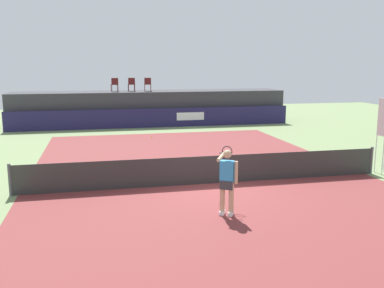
% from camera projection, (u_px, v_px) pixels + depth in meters
% --- Properties ---
extents(ground_plane, '(48.00, 48.00, 0.00)m').
position_uv_depth(ground_plane, '(189.00, 164.00, 17.33)').
color(ground_plane, '#6B7F51').
extents(court_inner, '(12.00, 22.00, 0.00)m').
position_uv_depth(court_inner, '(207.00, 184.00, 14.45)').
color(court_inner, maroon).
rests_on(court_inner, ground).
extents(sponsor_wall, '(18.00, 0.22, 1.20)m').
position_uv_depth(sponsor_wall, '(154.00, 118.00, 27.29)').
color(sponsor_wall, '#231E4C').
rests_on(sponsor_wall, ground).
extents(spectator_platform, '(18.00, 2.80, 2.20)m').
position_uv_depth(spectator_platform, '(150.00, 107.00, 28.93)').
color(spectator_platform, '#38383D').
rests_on(spectator_platform, ground).
extents(spectator_chair_far_left, '(0.48, 0.48, 0.89)m').
position_uv_depth(spectator_chair_far_left, '(115.00, 84.00, 28.01)').
color(spectator_chair_far_left, '#561919').
rests_on(spectator_chair_far_left, spectator_platform).
extents(spectator_chair_left, '(0.44, 0.44, 0.89)m').
position_uv_depth(spectator_chair_left, '(131.00, 84.00, 28.28)').
color(spectator_chair_left, '#561919').
rests_on(spectator_chair_left, spectator_platform).
extents(spectator_chair_center, '(0.48, 0.48, 0.89)m').
position_uv_depth(spectator_chair_center, '(148.00, 84.00, 28.42)').
color(spectator_chair_center, '#561919').
rests_on(spectator_chair_center, spectator_platform).
extents(umpire_chair, '(0.46, 0.46, 2.76)m').
position_uv_depth(umpire_chair, '(383.00, 131.00, 15.57)').
color(umpire_chair, white).
rests_on(umpire_chair, ground).
extents(tennis_net, '(12.40, 0.02, 0.95)m').
position_uv_depth(tennis_net, '(207.00, 170.00, 14.36)').
color(tennis_net, '#2D2D2D').
rests_on(tennis_net, ground).
extents(net_post_near, '(0.10, 0.10, 1.00)m').
position_uv_depth(net_post_near, '(10.00, 180.00, 13.03)').
color(net_post_near, '#4C4C51').
rests_on(net_post_near, ground).
extents(net_post_far, '(0.10, 0.10, 1.00)m').
position_uv_depth(net_post_far, '(371.00, 160.00, 15.68)').
color(net_post_far, '#4C4C51').
rests_on(net_post_far, ground).
extents(tennis_player, '(0.69, 1.26, 1.77)m').
position_uv_depth(tennis_player, '(227.00, 180.00, 11.31)').
color(tennis_player, white).
rests_on(tennis_player, court_inner).
extents(tennis_ball, '(0.07, 0.07, 0.07)m').
position_uv_depth(tennis_ball, '(152.00, 137.00, 23.62)').
color(tennis_ball, '#D8EA33').
rests_on(tennis_ball, court_inner).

